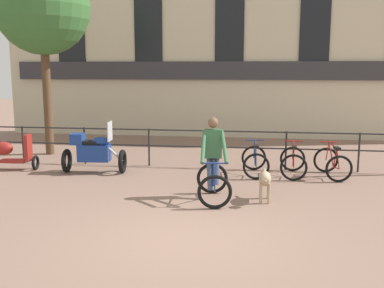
# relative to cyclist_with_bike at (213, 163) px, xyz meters

# --- Properties ---
(ground_plane) EXTENTS (60.00, 60.00, 0.00)m
(ground_plane) POSITION_rel_cyclist_with_bike_xyz_m (-0.20, -2.24, -0.76)
(ground_plane) COLOR #846656
(canal_railing) EXTENTS (15.05, 0.05, 1.05)m
(canal_railing) POSITION_rel_cyclist_with_bike_xyz_m (-0.20, 2.96, -0.05)
(canal_railing) COLOR #232326
(canal_railing) RESTS_ON ground_plane
(building_facade) EXTENTS (18.00, 0.72, 9.83)m
(building_facade) POSITION_rel_cyclist_with_bike_xyz_m (-0.20, 8.75, 4.13)
(building_facade) COLOR beige
(building_facade) RESTS_ON ground_plane
(cyclist_with_bike) EXTENTS (0.84, 1.25, 1.70)m
(cyclist_with_bike) POSITION_rel_cyclist_with_bike_xyz_m (0.00, 0.00, 0.00)
(cyclist_with_bike) COLOR black
(cyclist_with_bike) RESTS_ON ground_plane
(dog) EXTENTS (0.25, 0.94, 0.65)m
(dog) POSITION_rel_cyclist_with_bike_xyz_m (1.07, -0.06, -0.30)
(dog) COLOR tan
(dog) RESTS_ON ground_plane
(parked_motorcycle) EXTENTS (1.64, 0.74, 1.35)m
(parked_motorcycle) POSITION_rel_cyclist_with_bike_xyz_m (-3.31, 1.93, -0.20)
(parked_motorcycle) COLOR black
(parked_motorcycle) RESTS_ON ground_plane
(parked_bicycle_near_lamp) EXTENTS (0.73, 1.15, 0.86)m
(parked_bicycle_near_lamp) POSITION_rel_cyclist_with_bike_xyz_m (0.86, 2.30, -0.41)
(parked_bicycle_near_lamp) COLOR black
(parked_bicycle_near_lamp) RESTS_ON ground_plane
(parked_bicycle_mid_left) EXTENTS (0.72, 1.14, 0.86)m
(parked_bicycle_mid_left) POSITION_rel_cyclist_with_bike_xyz_m (1.82, 2.30, -0.41)
(parked_bicycle_mid_left) COLOR black
(parked_bicycle_mid_left) RESTS_ON ground_plane
(parked_bicycle_mid_right) EXTENTS (0.81, 1.19, 0.86)m
(parked_bicycle_mid_right) POSITION_rel_cyclist_with_bike_xyz_m (2.78, 2.30, -0.41)
(parked_bicycle_mid_right) COLOR black
(parked_bicycle_mid_right) RESTS_ON ground_plane
(parked_scooter) EXTENTS (1.31, 0.49, 0.96)m
(parked_scooter) POSITION_rel_cyclist_with_bike_xyz_m (-5.62, 1.97, -0.30)
(parked_scooter) COLOR black
(parked_scooter) RESTS_ON ground_plane
(tree_canalside_left) EXTENTS (2.87, 2.87, 5.96)m
(tree_canalside_left) POSITION_rel_cyclist_with_bike_xyz_m (-5.60, 4.20, 3.73)
(tree_canalside_left) COLOR brown
(tree_canalside_left) RESTS_ON ground_plane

